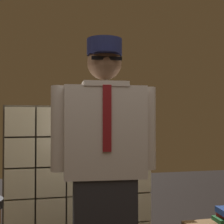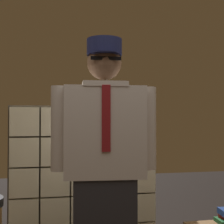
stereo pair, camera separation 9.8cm
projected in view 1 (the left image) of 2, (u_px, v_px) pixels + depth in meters
name	position (u px, v px, depth m)	size (l,w,h in m)	color
glass_block_wall	(81.00, 180.00, 3.21)	(1.43, 0.10, 1.43)	beige
standing_person	(104.00, 167.00, 2.29)	(0.73, 0.32, 1.82)	#28282D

